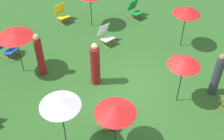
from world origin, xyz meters
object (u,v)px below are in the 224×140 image
Objects in this scene: umbrella_1 at (116,109)px; deckchair_0 at (7,48)px; deckchair_7 at (135,10)px; deckchair_9 at (62,14)px; umbrella_4 at (14,34)px; deckchair_1 at (107,116)px; person_0 at (95,65)px; person_2 at (217,75)px; umbrella_3 at (184,62)px; deckchair_2 at (105,35)px; umbrella_2 at (187,11)px; person_1 at (40,55)px; umbrella_0 at (60,103)px.

deckchair_0 is at bearing 85.07° from umbrella_1.
deckchair_9 is (-2.38, 2.31, 0.00)m from deckchair_7.
deckchair_0 is 0.47× the size of umbrella_4.
deckchair_1 is 0.49× the size of person_0.
deckchair_0 is at bearing -113.96° from person_2.
person_2 is at bearing -18.43° from umbrella_1.
deckchair_7 is at bearing -9.06° from umbrella_4.
deckchair_2 is at bearing 76.74° from umbrella_3.
umbrella_2 reaches higher than person_1.
umbrella_4 is (-3.28, -1.41, 1.29)m from deckchair_9.
deckchair_7 is 0.48× the size of person_1.
umbrella_4 is (-0.23, -1.19, 1.29)m from deckchair_0.
deckchair_7 is at bearing 25.65° from deckchair_1.
deckchair_7 is 7.09m from umbrella_1.
umbrella_0 reaches higher than umbrella_3.
deckchair_1 is 2.84m from umbrella_3.
person_1 is at bearing 61.06° from umbrella_0.
person_2 is (4.71, -2.25, -1.07)m from umbrella_0.
deckchair_1 is at bearing -140.71° from deckchair_7.
deckchair_0 and deckchair_9 have the same top height.
deckchair_0 is 0.47× the size of umbrella_2.
umbrella_1 is at bearing -138.72° from person_0.
deckchair_0 and deckchair_2 have the same top height.
deckchair_9 is 6.73m from umbrella_3.
deckchair_0 is 0.51× the size of umbrella_1.
deckchair_9 is 0.48× the size of umbrella_2.
umbrella_4 is (1.26, 3.61, -0.22)m from umbrella_0.
umbrella_1 is 0.93× the size of umbrella_2.
umbrella_0 is at bearing 162.12° from deckchair_1.
umbrella_4 is 2.90m from person_0.
person_2 is at bearing -59.49° from umbrella_4.
umbrella_3 is 5.64m from umbrella_4.
deckchair_7 is (2.37, 0.27, 0.00)m from deckchair_2.
deckchair_7 is 0.50× the size of person_2.
umbrella_2 is at bearing -35.69° from umbrella_4.
deckchair_2 is 1.00× the size of deckchair_9.
umbrella_2 is 1.00× the size of umbrella_4.
umbrella_3 is at bearing -92.11° from deckchair_2.
umbrella_2 is 5.66m from person_1.
deckchair_7 is at bearing 78.56° from umbrella_2.
person_2 is at bearing -25.49° from umbrella_0.
deckchair_1 is 6.34m from deckchair_7.
person_0 is at bearing 167.88° from person_1.
person_0 is at bearing 162.56° from umbrella_2.
person_0 is (1.05, -3.65, 0.43)m from deckchair_0.
deckchair_0 is 0.99× the size of deckchair_9.
person_2 is (3.07, -5.21, -0.04)m from person_1.
umbrella_1 is at bearing -45.58° from umbrella_0.
umbrella_4 is at bearing -178.71° from deckchair_7.
person_0 is (1.55, 2.16, -0.70)m from umbrella_1.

